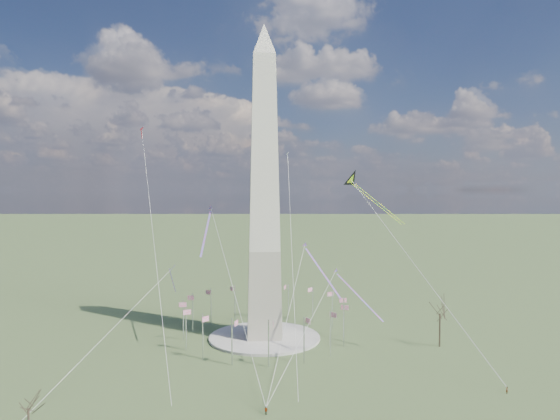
{
  "coord_description": "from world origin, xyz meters",
  "views": [
    {
      "loc": [
        -6.74,
        -159.72,
        48.18
      ],
      "look_at": [
        5.05,
        0.0,
        41.73
      ],
      "focal_mm": 32.0,
      "sensor_mm": 36.0,
      "label": 1
    }
  ],
  "objects": [
    {
      "name": "kite_streamer_mid",
      "position": [
        -18.07,
        -0.8,
        37.25
      ],
      "size": [
        3.03,
        21.27,
        14.6
      ],
      "rotation": [
        0.0,
        0.0,
        3.06
      ],
      "color": "#E3234D",
      "rests_on": "ground"
    },
    {
      "name": "kite_streamer_right",
      "position": [
        27.91,
        -3.4,
        16.61
      ],
      "size": [
        12.8,
        17.28,
        13.97
      ],
      "rotation": [
        0.0,
        0.0,
        3.76
      ],
      "color": "#E3234D",
      "rests_on": "ground"
    },
    {
      "name": "plaza",
      "position": [
        0.0,
        0.0,
        0.4
      ],
      "size": [
        36.0,
        36.0,
        0.8
      ],
      "primitive_type": "cylinder",
      "color": "#B8B3A8",
      "rests_on": "ground"
    },
    {
      "name": "kite_streamer_left",
      "position": [
        15.38,
        -11.01,
        25.98
      ],
      "size": [
        9.21,
        19.41,
        14.13
      ],
      "rotation": [
        0.0,
        0.0,
        3.54
      ],
      "color": "#E3234D",
      "rests_on": "ground"
    },
    {
      "name": "kite_delta_black",
      "position": [
        30.23,
        4.89,
        50.71
      ],
      "size": [
        18.67,
        18.26,
        17.53
      ],
      "rotation": [
        0.0,
        0.0,
        3.95
      ],
      "color": "black",
      "rests_on": "ground"
    },
    {
      "name": "flagpole_ring",
      "position": [
        -0.0,
        -0.0,
        7.27
      ],
      "size": [
        54.4,
        54.4,
        13.0
      ],
      "color": "silver",
      "rests_on": "ground"
    },
    {
      "name": "kite_small_white",
      "position": [
        11.03,
        39.69,
        62.37
      ],
      "size": [
        1.12,
        1.89,
        4.49
      ],
      "rotation": [
        0.0,
        0.0,
        2.82
      ],
      "color": "white",
      "rests_on": "ground"
    },
    {
      "name": "tree_far",
      "position": [
        -47.73,
        -63.12,
        7.03
      ],
      "size": [
        5.65,
        5.65,
        9.88
      ],
      "color": "#4C402E",
      "rests_on": "ground"
    },
    {
      "name": "person_east",
      "position": [
        55.37,
        -47.93,
        0.84
      ],
      "size": [
        0.73,
        0.69,
        1.69
      ],
      "primitive_type": "imported",
      "rotation": [
        0.0,
        0.0,
        3.78
      ],
      "color": "gray",
      "rests_on": "ground"
    },
    {
      "name": "washington_monument",
      "position": [
        0.0,
        0.0,
        47.95
      ],
      "size": [
        15.56,
        15.56,
        100.0
      ],
      "color": "#ACA290",
      "rests_on": "plaza"
    },
    {
      "name": "person_centre",
      "position": [
        -2.0,
        -54.82,
        0.91
      ],
      "size": [
        1.15,
        0.83,
        1.82
      ],
      "primitive_type": "imported",
      "rotation": [
        0.0,
        0.0,
        2.73
      ],
      "color": "gray",
      "rests_on": "ground"
    },
    {
      "name": "tree_near",
      "position": [
        53.38,
        -12.36,
        11.01
      ],
      "size": [
        8.83,
        8.83,
        15.45
      ],
      "color": "#4C402E",
      "rests_on": "ground"
    },
    {
      "name": "kite_small_red",
      "position": [
        -45.36,
        34.84,
        71.1
      ],
      "size": [
        1.65,
        1.52,
        4.57
      ],
      "rotation": [
        0.0,
        0.0,
        3.13
      ],
      "color": "red",
      "rests_on": "ground"
    },
    {
      "name": "ground",
      "position": [
        0.0,
        0.0,
        0.0
      ],
      "size": [
        2000.0,
        2000.0,
        0.0
      ],
      "primitive_type": "plane",
      "color": "#3C5128",
      "rests_on": "ground"
    },
    {
      "name": "kite_diamond_purple",
      "position": [
        -29.6,
        1.62,
        21.97
      ],
      "size": [
        1.97,
        2.99,
        9.0
      ],
      "rotation": [
        0.0,
        0.0,
        2.54
      ],
      "color": "#3E1974",
      "rests_on": "ground"
    }
  ]
}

